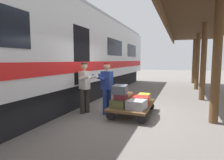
# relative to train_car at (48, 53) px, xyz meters

# --- Properties ---
(ground_plane) EXTENTS (60.00, 60.00, 0.00)m
(ground_plane) POSITION_rel_train_car_xyz_m (-3.24, 0.00, -2.06)
(ground_plane) COLOR slate
(platform_canopy) EXTENTS (3.20, 20.43, 3.56)m
(platform_canopy) POSITION_rel_train_car_xyz_m (-5.66, 0.00, 1.21)
(platform_canopy) COLOR brown
(platform_canopy) RESTS_ON ground_plane
(train_car) EXTENTS (3.02, 20.02, 4.00)m
(train_car) POSITION_rel_train_car_xyz_m (0.00, 0.00, 0.00)
(train_car) COLOR silver
(train_car) RESTS_ON ground_plane
(luggage_cart) EXTENTS (1.22, 1.95, 0.35)m
(luggage_cart) POSITION_rel_train_car_xyz_m (-3.35, 0.02, -1.76)
(luggage_cart) COLOR brown
(luggage_cart) RESTS_ON ground_plane
(suitcase_olive_duffel) EXTENTS (0.49, 0.54, 0.25)m
(suitcase_olive_duffel) POSITION_rel_train_car_xyz_m (-3.08, 0.56, -1.59)
(suitcase_olive_duffel) COLOR brown
(suitcase_olive_duffel) RESTS_ON luggage_cart
(suitcase_red_plastic) EXTENTS (0.58, 0.63, 0.28)m
(suitcase_red_plastic) POSITION_rel_train_car_xyz_m (-3.61, 0.02, -1.58)
(suitcase_red_plastic) COLOR #AD231E
(suitcase_red_plastic) RESTS_ON luggage_cart
(suitcase_black_hardshell) EXTENTS (0.56, 0.65, 0.18)m
(suitcase_black_hardshell) POSITION_rel_train_car_xyz_m (-3.08, -0.52, -1.63)
(suitcase_black_hardshell) COLOR black
(suitcase_black_hardshell) RESTS_ON luggage_cart
(suitcase_orange_carryall) EXTENTS (0.53, 0.67, 0.21)m
(suitcase_orange_carryall) POSITION_rel_train_car_xyz_m (-3.08, 0.02, -1.61)
(suitcase_orange_carryall) COLOR #CC6B23
(suitcase_orange_carryall) RESTS_ON luggage_cart
(suitcase_yellow_case) EXTENTS (0.38, 0.61, 0.26)m
(suitcase_yellow_case) POSITION_rel_train_car_xyz_m (-3.61, -0.52, -1.59)
(suitcase_yellow_case) COLOR gold
(suitcase_yellow_case) RESTS_ON luggage_cart
(suitcase_gray_aluminum) EXTENTS (0.57, 0.61, 0.27)m
(suitcase_gray_aluminum) POSITION_rel_train_car_xyz_m (-3.61, 0.56, -1.58)
(suitcase_gray_aluminum) COLOR #9EA0A5
(suitcase_gray_aluminum) RESTS_ON luggage_cart
(suitcase_burgundy_valise) EXTENTS (0.42, 0.46, 0.18)m
(suitcase_burgundy_valise) POSITION_rel_train_car_xyz_m (-3.09, 0.52, -1.38)
(suitcase_burgundy_valise) COLOR maroon
(suitcase_burgundy_valise) RESTS_ON suitcase_olive_duffel
(suitcase_tan_vintage) EXTENTS (0.40, 0.50, 0.17)m
(suitcase_tan_vintage) POSITION_rel_train_car_xyz_m (-3.12, 0.04, -1.42)
(suitcase_tan_vintage) COLOR tan
(suitcase_tan_vintage) RESTS_ON suitcase_orange_carryall
(suitcase_slate_roller) EXTENTS (0.48, 0.60, 0.25)m
(suitcase_slate_roller) POSITION_rel_train_car_xyz_m (-3.10, 0.55, -1.16)
(suitcase_slate_roller) COLOR #4C515B
(suitcase_slate_roller) RESTS_ON suitcase_burgundy_valise
(porter_in_overalls) EXTENTS (0.72, 0.54, 1.70)m
(porter_in_overalls) POSITION_rel_train_car_xyz_m (-2.51, 0.23, -1.14)
(porter_in_overalls) COLOR navy
(porter_in_overalls) RESTS_ON ground_plane
(porter_by_door) EXTENTS (0.74, 0.60, 1.70)m
(porter_by_door) POSITION_rel_train_car_xyz_m (-1.81, 0.41, -1.14)
(porter_by_door) COLOR #332D28
(porter_by_door) RESTS_ON ground_plane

